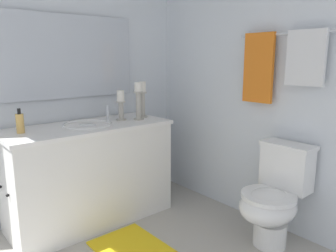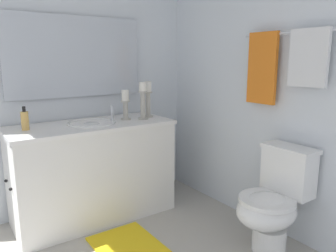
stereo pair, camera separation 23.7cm
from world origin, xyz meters
name	(u,v)px [view 2 (the right image)]	position (x,y,z in m)	size (l,w,h in m)	color
wall_back	(276,77)	(0.00, 1.21, 1.23)	(2.56, 0.04, 2.45)	silver
wall_left	(66,75)	(-1.28, 0.00, 1.23)	(0.04, 2.42, 2.45)	silver
vanity_cabinet	(94,171)	(-0.96, 0.09, 0.42)	(0.58, 1.36, 0.83)	white
sink_basin	(92,128)	(-0.96, 0.09, 0.79)	(0.40, 0.40, 0.24)	white
mirror	(76,57)	(-1.24, 0.09, 1.38)	(0.02, 1.20, 0.69)	silver
candle_holder_tall	(148,98)	(-0.96, 0.65, 1.01)	(0.09, 0.09, 0.33)	#B7B2A5
candle_holder_short	(143,100)	(-0.89, 0.55, 1.00)	(0.09, 0.09, 0.33)	#B7B2A5
candle_holder_mid	(125,104)	(-0.96, 0.41, 0.97)	(0.09, 0.09, 0.26)	#B7B2A5
soap_bottle	(25,120)	(-1.00, -0.42, 0.90)	(0.06, 0.06, 0.18)	#E5B259
toilet	(273,202)	(0.26, 0.93, 0.37)	(0.39, 0.54, 0.75)	white
towel_bar	(287,33)	(0.12, 1.15, 1.54)	(0.02, 0.02, 0.76)	silver
towel_near_vanity	(262,68)	(-0.07, 1.13, 1.29)	(0.26, 0.03, 0.54)	orange
towel_center	(308,58)	(0.31, 1.13, 1.37)	(0.28, 0.03, 0.39)	white
bath_mat	(129,247)	(-0.33, 0.09, 0.01)	(0.60, 0.44, 0.02)	yellow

